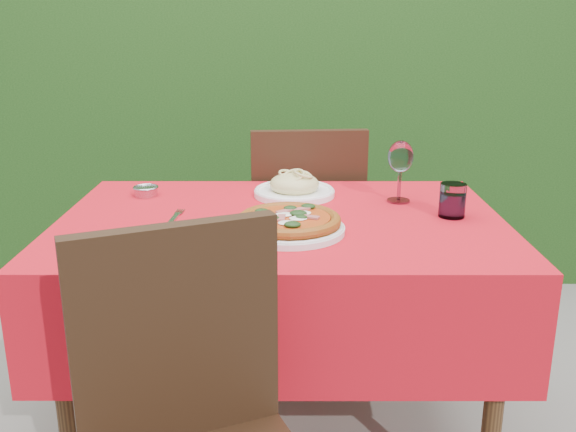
{
  "coord_description": "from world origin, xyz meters",
  "views": [
    {
      "loc": [
        0.02,
        -1.75,
        1.29
      ],
      "look_at": [
        0.02,
        -0.05,
        0.77
      ],
      "focal_mm": 40.0,
      "sensor_mm": 36.0,
      "label": 1
    }
  ],
  "objects_px": {
    "wine_glass": "(401,159)",
    "steel_ramekin": "(146,192)",
    "water_glass": "(452,202)",
    "fork": "(172,221)",
    "pasta_plate": "(294,188)",
    "chair_far": "(306,228)",
    "pizza_plate": "(289,223)"
  },
  "relations": [
    {
      "from": "water_glass",
      "to": "steel_ramekin",
      "type": "relative_size",
      "value": 1.31
    },
    {
      "from": "chair_far",
      "to": "pasta_plate",
      "type": "bearing_deg",
      "value": 77.6
    },
    {
      "from": "steel_ramekin",
      "to": "water_glass",
      "type": "bearing_deg",
      "value": -13.87
    },
    {
      "from": "pizza_plate",
      "to": "wine_glass",
      "type": "bearing_deg",
      "value": 41.33
    },
    {
      "from": "pizza_plate",
      "to": "fork",
      "type": "xyz_separation_m",
      "value": [
        -0.33,
        0.09,
        -0.02
      ]
    },
    {
      "from": "water_glass",
      "to": "steel_ramekin",
      "type": "xyz_separation_m",
      "value": [
        -0.92,
        0.23,
        -0.03
      ]
    },
    {
      "from": "chair_far",
      "to": "pizza_plate",
      "type": "height_order",
      "value": "chair_far"
    },
    {
      "from": "steel_ramekin",
      "to": "wine_glass",
      "type": "bearing_deg",
      "value": -4.95
    },
    {
      "from": "chair_far",
      "to": "water_glass",
      "type": "height_order",
      "value": "chair_far"
    },
    {
      "from": "pasta_plate",
      "to": "water_glass",
      "type": "xyz_separation_m",
      "value": [
        0.45,
        -0.23,
        0.02
      ]
    },
    {
      "from": "fork",
      "to": "wine_glass",
      "type": "bearing_deg",
      "value": 21.58
    },
    {
      "from": "chair_far",
      "to": "wine_glass",
      "type": "height_order",
      "value": "wine_glass"
    },
    {
      "from": "chair_far",
      "to": "steel_ramekin",
      "type": "xyz_separation_m",
      "value": [
        -0.52,
        -0.35,
        0.24
      ]
    },
    {
      "from": "water_glass",
      "to": "wine_glass",
      "type": "bearing_deg",
      "value": 128.31
    },
    {
      "from": "fork",
      "to": "pasta_plate",
      "type": "bearing_deg",
      "value": 43.45
    },
    {
      "from": "pasta_plate",
      "to": "water_glass",
      "type": "height_order",
      "value": "water_glass"
    },
    {
      "from": "water_glass",
      "to": "steel_ramekin",
      "type": "bearing_deg",
      "value": 166.13
    },
    {
      "from": "chair_far",
      "to": "pasta_plate",
      "type": "distance_m",
      "value": 0.43
    },
    {
      "from": "pasta_plate",
      "to": "fork",
      "type": "bearing_deg",
      "value": -140.77
    },
    {
      "from": "water_glass",
      "to": "pasta_plate",
      "type": "bearing_deg",
      "value": 152.66
    },
    {
      "from": "fork",
      "to": "steel_ramekin",
      "type": "distance_m",
      "value": 0.31
    },
    {
      "from": "chair_far",
      "to": "wine_glass",
      "type": "bearing_deg",
      "value": 118.26
    },
    {
      "from": "wine_glass",
      "to": "fork",
      "type": "bearing_deg",
      "value": -162.64
    },
    {
      "from": "steel_ramekin",
      "to": "chair_far",
      "type": "bearing_deg",
      "value": 34.17
    },
    {
      "from": "pasta_plate",
      "to": "pizza_plate",
      "type": "bearing_deg",
      "value": -92.75
    },
    {
      "from": "pizza_plate",
      "to": "steel_ramekin",
      "type": "distance_m",
      "value": 0.59
    },
    {
      "from": "water_glass",
      "to": "wine_glass",
      "type": "xyz_separation_m",
      "value": [
        -0.13,
        0.16,
        0.09
      ]
    },
    {
      "from": "pizza_plate",
      "to": "fork",
      "type": "distance_m",
      "value": 0.34
    },
    {
      "from": "chair_far",
      "to": "pizza_plate",
      "type": "xyz_separation_m",
      "value": [
        -0.06,
        -0.72,
        0.25
      ]
    },
    {
      "from": "wine_glass",
      "to": "steel_ramekin",
      "type": "bearing_deg",
      "value": 175.05
    },
    {
      "from": "chair_far",
      "to": "pizza_plate",
      "type": "relative_size",
      "value": 2.74
    },
    {
      "from": "pizza_plate",
      "to": "water_glass",
      "type": "bearing_deg",
      "value": 16.77
    }
  ]
}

